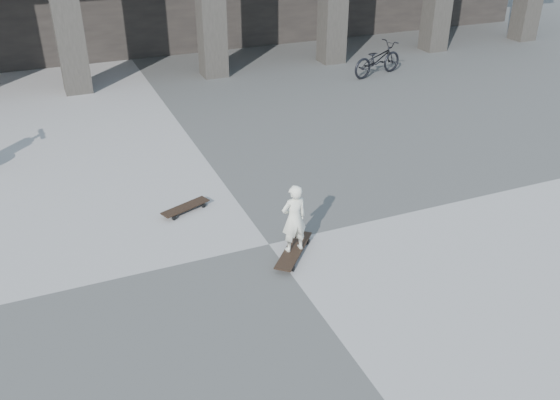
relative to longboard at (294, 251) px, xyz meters
name	(u,v)px	position (x,y,z in m)	size (l,w,h in m)	color
ground	(269,244)	(-0.21, 0.41, -0.08)	(90.00, 90.00, 0.00)	#4A4947
longboard	(294,251)	(0.00, 0.00, 0.00)	(0.87, 0.94, 0.10)	black
skateboard_spare	(185,207)	(-1.09, 1.83, -0.01)	(0.85, 0.50, 0.10)	black
child	(294,218)	(0.00, 0.00, 0.53)	(0.37, 0.24, 1.02)	white
bicycle	(377,59)	(5.66, 7.20, 0.36)	(0.59, 1.68, 0.88)	black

